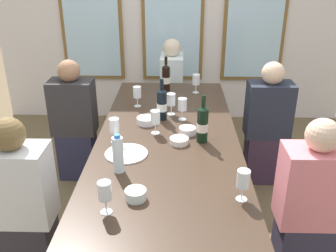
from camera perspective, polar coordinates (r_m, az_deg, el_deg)
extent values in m
plane|color=brown|center=(3.06, -0.02, -13.90)|extent=(12.00, 12.00, 0.00)
cube|color=silver|center=(4.56, 13.41, 18.19)|extent=(0.64, 0.01, 1.80)
cube|color=#3C2A1E|center=(2.67, -0.02, -1.70)|extent=(0.98, 2.38, 0.04)
cube|color=#3C2A1E|center=(3.85, -5.47, 0.61)|extent=(0.07, 0.07, 0.70)
cube|color=#3C2A1E|center=(3.83, 6.35, 0.48)|extent=(0.07, 0.07, 0.70)
cylinder|color=white|center=(2.42, -6.35, -4.19)|extent=(0.27, 0.27, 0.01)
cylinder|color=black|center=(3.52, -0.30, 7.18)|extent=(0.08, 0.08, 0.22)
cone|color=black|center=(3.49, -0.31, 9.12)|extent=(0.08, 0.08, 0.02)
cylinder|color=black|center=(3.48, -0.31, 9.90)|extent=(0.03, 0.03, 0.08)
cylinder|color=silver|center=(3.53, -0.30, 7.01)|extent=(0.08, 0.08, 0.06)
cylinder|color=black|center=(2.88, -0.94, 3.13)|extent=(0.08, 0.07, 0.22)
cone|color=black|center=(2.83, -0.95, 5.47)|extent=(0.08, 0.07, 0.02)
cylinder|color=black|center=(2.82, -0.96, 6.42)|extent=(0.03, 0.03, 0.08)
cylinder|color=silver|center=(2.88, -0.93, 2.92)|extent=(0.08, 0.08, 0.06)
cylinder|color=black|center=(2.53, 5.26, 0.07)|extent=(0.07, 0.08, 0.23)
cone|color=black|center=(2.48, 5.37, 2.79)|extent=(0.07, 0.08, 0.02)
cylinder|color=black|center=(2.46, 5.41, 3.86)|extent=(0.03, 0.03, 0.08)
cylinder|color=silver|center=(2.54, 5.25, -0.17)|extent=(0.08, 0.08, 0.06)
cylinder|color=white|center=(2.53, 1.70, -2.25)|extent=(0.13, 0.13, 0.04)
cylinder|color=white|center=(2.67, 2.96, -0.71)|extent=(0.12, 0.12, 0.05)
cylinder|color=white|center=(1.99, -4.94, -10.32)|extent=(0.11, 0.11, 0.05)
cylinder|color=white|center=(2.83, -3.32, 0.84)|extent=(0.14, 0.14, 0.05)
cylinder|color=white|center=(2.19, -7.59, -4.37)|extent=(0.06, 0.06, 0.22)
cylinder|color=blue|center=(2.13, -7.77, -1.54)|extent=(0.04, 0.04, 0.02)
cylinder|color=white|center=(1.93, -9.33, -12.75)|extent=(0.06, 0.06, 0.00)
cylinder|color=white|center=(1.90, -9.42, -11.81)|extent=(0.01, 0.01, 0.07)
cylinder|color=white|center=(1.86, -9.60, -9.69)|extent=(0.07, 0.07, 0.09)
cylinder|color=#590C19|center=(1.87, -9.53, -10.41)|extent=(0.06, 0.06, 0.03)
cylinder|color=white|center=(2.58, -8.02, -2.40)|extent=(0.06, 0.06, 0.00)
cylinder|color=white|center=(2.56, -8.07, -1.61)|extent=(0.01, 0.01, 0.07)
cylinder|color=white|center=(2.53, -8.18, 0.12)|extent=(0.07, 0.07, 0.09)
cylinder|color=#590C19|center=(2.54, -8.13, -0.61)|extent=(0.06, 0.06, 0.02)
cylinder|color=white|center=(2.68, -1.91, -1.06)|extent=(0.06, 0.06, 0.00)
cylinder|color=white|center=(2.67, -1.92, -0.30)|extent=(0.01, 0.01, 0.07)
cylinder|color=white|center=(2.63, -1.95, 1.38)|extent=(0.07, 0.07, 0.09)
cylinder|color=maroon|center=(2.65, -1.94, 0.66)|extent=(0.06, 0.06, 0.02)
cylinder|color=white|center=(2.91, 2.16, 1.02)|extent=(0.06, 0.06, 0.00)
cylinder|color=white|center=(2.89, 2.17, 1.74)|extent=(0.01, 0.01, 0.07)
cylinder|color=white|center=(2.86, 2.20, 3.31)|extent=(0.07, 0.07, 0.09)
cylinder|color=beige|center=(2.87, 2.19, 2.78)|extent=(0.06, 0.06, 0.03)
cylinder|color=white|center=(3.50, 4.23, 5.12)|extent=(0.06, 0.06, 0.00)
cylinder|color=white|center=(3.49, 4.25, 5.73)|extent=(0.01, 0.01, 0.07)
cylinder|color=white|center=(3.47, 4.30, 7.07)|extent=(0.07, 0.07, 0.09)
cylinder|color=white|center=(3.01, 0.48, 1.83)|extent=(0.06, 0.06, 0.00)
cylinder|color=white|center=(2.99, 0.48, 2.53)|extent=(0.01, 0.01, 0.07)
cylinder|color=white|center=(2.96, 0.49, 4.05)|extent=(0.07, 0.07, 0.09)
cylinder|color=maroon|center=(2.97, 0.49, 3.49)|extent=(0.06, 0.06, 0.03)
cylinder|color=white|center=(3.18, -4.64, 3.06)|extent=(0.06, 0.06, 0.00)
cylinder|color=white|center=(3.17, -4.66, 3.73)|extent=(0.01, 0.01, 0.07)
cylinder|color=white|center=(3.14, -4.71, 5.18)|extent=(0.07, 0.07, 0.09)
cylinder|color=white|center=(2.03, 11.09, -10.85)|extent=(0.06, 0.06, 0.00)
cylinder|color=white|center=(2.00, 11.19, -9.93)|extent=(0.01, 0.01, 0.07)
cylinder|color=white|center=(1.96, 11.39, -7.87)|extent=(0.07, 0.07, 0.09)
cylinder|color=maroon|center=(1.97, 11.32, -8.58)|extent=(0.06, 0.06, 0.03)
cube|color=#2F2A31|center=(2.63, -20.23, -16.91)|extent=(0.32, 0.24, 0.45)
cube|color=silver|center=(2.36, -21.86, -8.31)|extent=(0.38, 0.24, 0.48)
sphere|color=brown|center=(2.21, -23.16, -1.16)|extent=(0.19, 0.19, 0.19)
cube|color=#322C40|center=(2.61, 19.61, -17.17)|extent=(0.32, 0.24, 0.45)
cube|color=#E67A83|center=(2.34, 21.21, -8.53)|extent=(0.38, 0.24, 0.48)
sphere|color=beige|center=(2.19, 22.49, -1.32)|extent=(0.19, 0.19, 0.19)
cube|color=#27263E|center=(3.59, -13.51, -4.08)|extent=(0.32, 0.24, 0.45)
cube|color=#2F2C2E|center=(3.40, -14.27, 2.83)|extent=(0.38, 0.24, 0.48)
sphere|color=#A06D50|center=(3.29, -14.85, 8.10)|extent=(0.19, 0.19, 0.19)
cube|color=#39273A|center=(3.54, 14.25, -4.59)|extent=(0.32, 0.24, 0.45)
cube|color=#252937|center=(3.34, 15.06, 2.40)|extent=(0.38, 0.24, 0.48)
sphere|color=beige|center=(3.24, 15.69, 7.74)|extent=(0.19, 0.19, 0.19)
cube|color=#292641|center=(4.28, 0.54, 1.43)|extent=(0.24, 0.32, 0.45)
cube|color=silver|center=(4.12, 0.57, 7.40)|extent=(0.24, 0.38, 0.48)
sphere|color=beige|center=(4.04, 0.59, 11.82)|extent=(0.19, 0.19, 0.19)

